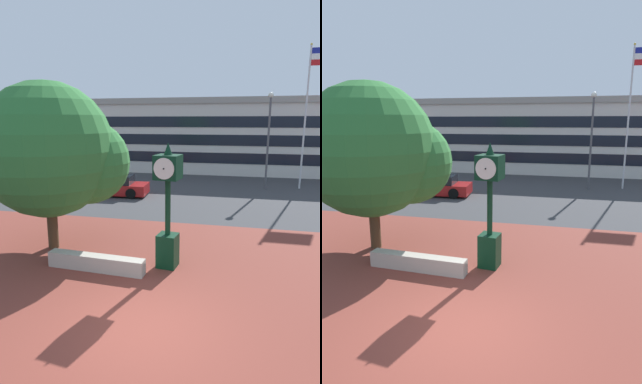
# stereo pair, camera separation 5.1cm
# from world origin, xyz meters

# --- Properties ---
(ground_plane) EXTENTS (200.00, 200.00, 0.00)m
(ground_plane) POSITION_xyz_m (0.00, 0.00, 0.00)
(ground_plane) COLOR #38383A
(plaza_brick_paving) EXTENTS (44.00, 12.18, 0.01)m
(plaza_brick_paving) POSITION_xyz_m (0.00, 2.09, 0.00)
(plaza_brick_paving) COLOR brown
(plaza_brick_paving) RESTS_ON ground
(planter_wall) EXTENTS (3.22, 0.58, 0.50)m
(planter_wall) POSITION_xyz_m (-2.25, 2.61, 0.25)
(planter_wall) COLOR #ADA393
(planter_wall) RESTS_ON ground
(street_clock) EXTENTS (0.84, 0.88, 4.01)m
(street_clock) POSITION_xyz_m (-0.10, 3.42, 2.01)
(street_clock) COLOR black
(street_clock) RESTS_ON ground
(plaza_tree) EXTENTS (5.12, 4.76, 6.02)m
(plaza_tree) POSITION_xyz_m (-4.34, 4.26, 3.53)
(plaza_tree) COLOR #42301E
(plaza_tree) RESTS_ON ground
(car_street_near) EXTENTS (4.47, 2.01, 1.28)m
(car_street_near) POSITION_xyz_m (-11.58, 12.44, 0.57)
(car_street_near) COLOR tan
(car_street_near) RESTS_ON ground
(car_street_mid) EXTENTS (4.34, 2.11, 1.28)m
(car_street_mid) POSITION_xyz_m (-5.56, 13.19, 0.57)
(car_street_mid) COLOR maroon
(car_street_mid) RESTS_ON ground
(flagpole_primary) EXTENTS (1.86, 0.14, 9.49)m
(flagpole_primary) POSITION_xyz_m (6.45, 18.05, 5.74)
(flagpole_primary) COLOR silver
(flagpole_primary) RESTS_ON ground
(civic_building) EXTENTS (27.76, 16.09, 6.54)m
(civic_building) POSITION_xyz_m (-1.37, 30.33, 3.28)
(civic_building) COLOR beige
(civic_building) RESTS_ON ground
(street_lamp_post) EXTENTS (0.36, 0.36, 6.46)m
(street_lamp_post) POSITION_xyz_m (3.88, 17.34, 3.97)
(street_lamp_post) COLOR #4C4C51
(street_lamp_post) RESTS_ON ground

